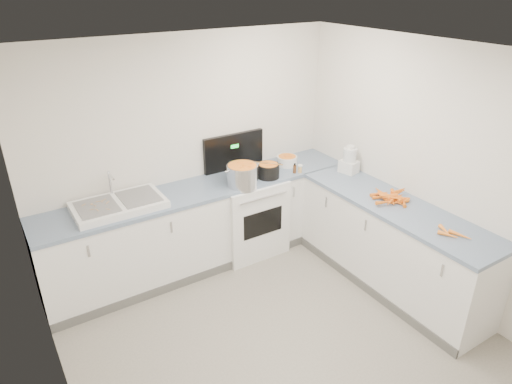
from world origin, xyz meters
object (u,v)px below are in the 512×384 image
extract_bottle (295,169)px  black_pot (268,172)px  steel_pot (242,176)px  sink (119,205)px  stove (247,213)px  spice_jar (300,169)px  food_processor (349,161)px  mixing_bowl (287,161)px

extract_bottle → black_pot: bearing=169.0°
black_pot → steel_pot: bearing=-177.0°
sink → steel_pot: sink is taller
stove → extract_bottle: 0.75m
steel_pot → black_pot: size_ratio=1.37×
black_pot → spice_jar: bearing=-12.2°
spice_jar → food_processor: (0.48, -0.29, 0.10)m
mixing_bowl → extract_bottle: mixing_bowl is taller
sink → extract_bottle: 1.98m
stove → food_processor: size_ratio=4.21×
black_pot → extract_bottle: 0.33m
stove → food_processor: 1.32m
steel_pot → spice_jar: 0.74m
mixing_bowl → spice_jar: mixing_bowl is taller
steel_pot → food_processor: food_processor is taller
extract_bottle → food_processor: food_processor is taller
stove → steel_pot: stove is taller
steel_pot → extract_bottle: size_ratio=3.60×
stove → spice_jar: stove is taller
stove → black_pot: (0.19, -0.14, 0.53)m
sink → black_pot: sink is taller
extract_bottle → spice_jar: (0.06, -0.02, -0.01)m
sink → black_pot: 1.65m
black_pot → extract_bottle: bearing=-11.0°
mixing_bowl → spice_jar: (-0.01, -0.26, -0.02)m
stove → extract_bottle: stove is taller
stove → extract_bottle: (0.51, -0.20, 0.51)m
steel_pot → extract_bottle: (0.67, -0.04, -0.06)m
stove → sink: (-1.45, 0.02, 0.50)m
sink → steel_pot: 1.31m
stove → food_processor: stove is taller
spice_jar → food_processor: bearing=-31.6°
mixing_bowl → extract_bottle: 0.25m
sink → food_processor: food_processor is taller
sink → stove: bearing=-0.6°
steel_pot → sink: bearing=172.2°
sink → food_processor: size_ratio=2.66×
steel_pot → stove: bearing=46.1°
sink → food_processor: (2.50, -0.53, 0.10)m
stove → extract_bottle: bearing=-21.8°
extract_bottle → food_processor: size_ratio=0.29×
mixing_bowl → sink: bearing=-179.4°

